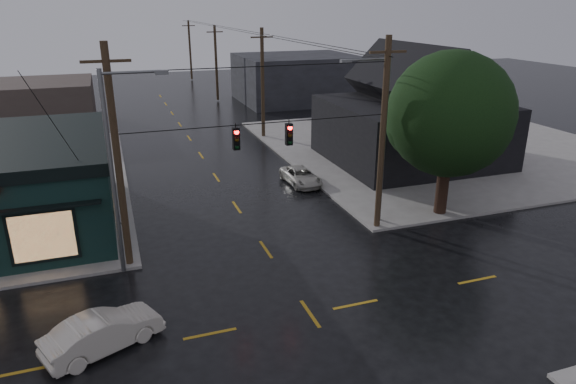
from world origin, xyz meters
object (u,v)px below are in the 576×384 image
object	(u,v)px
utility_pole_nw	(130,266)
suv_silver	(301,176)
utility_pole_ne	(377,228)
corner_tree	(450,115)
sedan_cream	(103,332)

from	to	relation	value
utility_pole_nw	suv_silver	xyz separation A→B (m)	(11.66, 8.23, 0.55)
utility_pole_nw	utility_pole_ne	distance (m)	13.00
suv_silver	corner_tree	bearing A→B (deg)	-56.51
corner_tree	suv_silver	size ratio (longest dim) A/B	2.32
corner_tree	sedan_cream	distance (m)	20.39
corner_tree	utility_pole_nw	world-z (taller)	corner_tree
sedan_cream	suv_silver	xyz separation A→B (m)	(12.85, 14.33, -0.13)
suv_silver	utility_pole_ne	bearing A→B (deg)	-83.81
suv_silver	utility_pole_nw	bearing A→B (deg)	-147.85
utility_pole_nw	sedan_cream	size ratio (longest dim) A/B	2.45
utility_pole_ne	utility_pole_nw	bearing A→B (deg)	180.00
utility_pole_ne	suv_silver	distance (m)	8.35
sedan_cream	utility_pole_ne	bearing A→B (deg)	-91.29
sedan_cream	suv_silver	bearing A→B (deg)	-66.46
utility_pole_nw	suv_silver	size ratio (longest dim) A/B	2.56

